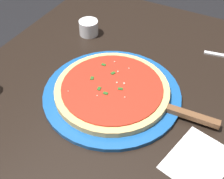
{
  "coord_description": "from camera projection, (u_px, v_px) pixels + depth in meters",
  "views": [
    {
      "loc": [
        -0.51,
        -0.23,
        1.29
      ],
      "look_at": [
        -0.03,
        0.02,
        0.77
      ],
      "focal_mm": 47.7,
      "sensor_mm": 36.0,
      "label": 1
    }
  ],
  "objects": [
    {
      "name": "serving_plate",
      "position": [
        112.0,
        94.0,
        0.77
      ],
      "size": [
        0.36,
        0.36,
        0.01
      ],
      "primitive_type": "cylinder",
      "color": "#195199",
      "rests_on": "restaurant_table"
    },
    {
      "name": "pizza",
      "position": [
        112.0,
        89.0,
        0.76
      ],
      "size": [
        0.29,
        0.29,
        0.02
      ],
      "color": "#DBB26B",
      "rests_on": "serving_plate"
    },
    {
      "name": "cup_small_sauce",
      "position": [
        89.0,
        28.0,
        0.96
      ],
      "size": [
        0.06,
        0.06,
        0.05
      ],
      "primitive_type": "cylinder",
      "color": "silver",
      "rests_on": "restaurant_table"
    },
    {
      "name": "pizza_server",
      "position": [
        175.0,
        111.0,
        0.71
      ],
      "size": [
        0.07,
        0.22,
        0.01
      ],
      "color": "silver",
      "rests_on": "serving_plate"
    },
    {
      "name": "napkin_folded_right",
      "position": [
        198.0,
        161.0,
        0.63
      ],
      "size": [
        0.17,
        0.15,
        0.0
      ],
      "primitive_type": "cube",
      "rotation": [
        0.0,
        0.0,
        -0.24
      ],
      "color": "white",
      "rests_on": "restaurant_table"
    },
    {
      "name": "restaurant_table",
      "position": [
        124.0,
        125.0,
        0.88
      ],
      "size": [
        0.98,
        0.86,
        0.75
      ],
      "color": "black",
      "rests_on": "ground_plane"
    }
  ]
}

